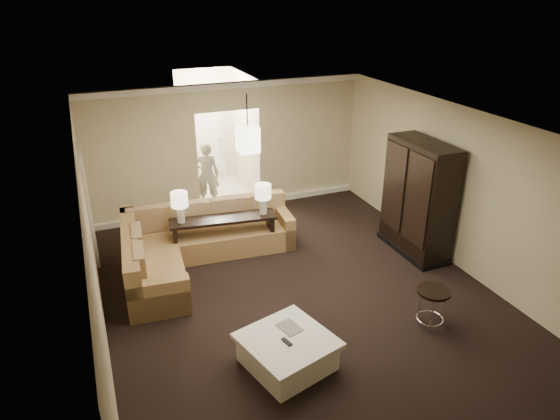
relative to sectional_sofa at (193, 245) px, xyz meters
name	(u,v)px	position (x,y,z in m)	size (l,w,h in m)	color
ground	(306,302)	(1.36, -1.90, -0.37)	(8.00, 8.00, 0.00)	black
wall_back	(229,148)	(1.36, 2.10, 1.03)	(6.00, 0.04, 2.80)	beige
wall_left	(93,262)	(-1.64, -1.90, 1.03)	(0.04, 8.00, 2.80)	beige
wall_right	(469,194)	(4.36, -1.90, 1.03)	(0.04, 8.00, 2.80)	beige
ceiling	(310,131)	(1.36, -1.90, 2.43)	(6.00, 8.00, 0.02)	silver
crown_molding	(227,86)	(1.36, 2.05, 2.36)	(6.00, 0.10, 0.12)	white
baseboard	(232,206)	(1.36, 2.05, -0.31)	(6.00, 0.10, 0.12)	white
side_door	(89,205)	(-1.61, 0.90, 0.68)	(0.05, 0.90, 2.10)	silver
foyer	(213,136)	(1.36, 3.44, 0.93)	(1.44, 2.02, 2.80)	beige
sectional_sofa	(193,245)	(0.00, 0.00, 0.00)	(3.28, 2.54, 0.93)	brown
coffee_table	(287,351)	(0.54, -3.10, -0.15)	(1.32, 1.32, 0.45)	white
console_table	(224,233)	(0.61, 0.10, 0.08)	(1.98, 0.70, 0.75)	black
armoire	(418,201)	(3.95, -1.10, 0.65)	(0.64, 1.48, 2.14)	black
drink_table	(432,300)	(2.82, -3.10, 0.06)	(0.48, 0.48, 0.61)	black
table_lamp_left	(180,203)	(-0.13, 0.21, 0.76)	(0.30, 0.30, 0.57)	silver
table_lamp_right	(263,194)	(1.35, 0.00, 0.76)	(0.30, 0.30, 0.57)	silver
pendant_light	(248,139)	(1.36, 0.80, 1.58)	(0.38, 0.38, 1.09)	black
person	(207,171)	(0.91, 2.40, 0.46)	(0.60, 0.40, 1.66)	beige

